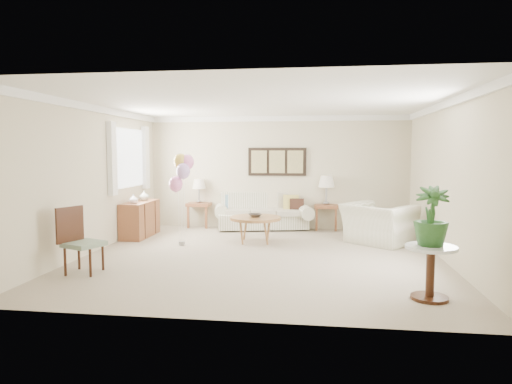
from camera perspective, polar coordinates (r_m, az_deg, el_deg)
ground_plane at (r=7.84m, az=0.67°, el=-8.07°), size 6.00×6.00×0.00m
room_shell at (r=7.74m, az=-0.04°, el=3.92°), size 6.04×6.04×2.60m
wall_art_triptych at (r=10.59m, az=2.66°, el=3.79°), size 1.35×0.06×0.65m
sofa at (r=10.59m, az=0.88°, el=-2.84°), size 2.42×1.25×0.83m
end_table_left at (r=10.86m, az=-7.11°, el=-1.81°), size 0.54×0.49×0.59m
end_table_right at (r=10.55m, az=8.76°, el=-2.05°), size 0.53×0.49×0.58m
lamp_left at (r=10.81m, az=-7.14°, el=0.90°), size 0.31×0.31×0.55m
lamp_right at (r=10.50m, az=8.81°, el=1.18°), size 0.37×0.37×0.66m
coffee_table at (r=8.96m, az=-0.08°, el=-3.37°), size 1.01×1.01×0.51m
decor_bowl at (r=8.92m, az=-0.11°, el=-2.94°), size 0.34×0.34×0.06m
armchair at (r=9.17m, az=15.11°, el=-3.85°), size 1.59×1.57×0.78m
side_table at (r=5.90m, az=21.00°, el=-7.83°), size 0.61×0.61×0.66m
potted_plant at (r=5.82m, az=21.06°, el=-2.82°), size 0.44×0.44×0.72m
accent_chair at (r=7.19m, az=-21.24°, el=-5.46°), size 0.63×0.62×0.98m
credenza at (r=9.90m, az=-14.30°, el=-3.30°), size 0.46×1.20×0.74m
vase_white at (r=9.50m, az=-15.07°, el=-0.84°), size 0.18×0.18×0.19m
vase_sage at (r=10.03m, az=-13.81°, el=-0.44°), size 0.26×0.26×0.21m
balloon_cluster at (r=8.69m, az=-9.27°, el=2.70°), size 0.44×0.43×1.75m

